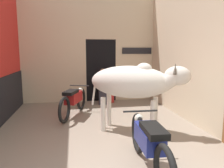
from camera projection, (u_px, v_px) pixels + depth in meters
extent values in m
cube|color=beige|center=(89.00, 12.00, 7.48)|extent=(4.62, 0.18, 1.87)
cube|color=beige|center=(54.00, 71.00, 7.57)|extent=(2.19, 0.18, 2.18)
cube|color=beige|center=(133.00, 70.00, 8.06)|extent=(1.37, 0.18, 2.18)
cube|color=black|center=(100.00, 70.00, 8.20)|extent=(1.06, 0.90, 2.18)
cube|color=black|center=(137.00, 51.00, 7.86)|extent=(1.08, 0.03, 0.22)
cube|color=beige|center=(197.00, 40.00, 5.26)|extent=(0.18, 5.57, 4.06)
ellipsoid|color=silver|center=(130.00, 82.00, 4.77)|extent=(1.91, 1.49, 0.71)
ellipsoid|color=silver|center=(144.00, 69.00, 4.63)|extent=(0.43, 0.42, 0.26)
cylinder|color=silver|center=(168.00, 81.00, 4.51)|extent=(0.57, 0.51, 0.47)
ellipsoid|color=silver|center=(178.00, 76.00, 4.44)|extent=(0.63, 0.55, 0.40)
cylinder|color=silver|center=(94.00, 91.00, 5.06)|extent=(0.14, 0.10, 0.69)
cylinder|color=silver|center=(155.00, 114.00, 4.90)|extent=(0.11, 0.11, 0.76)
cylinder|color=silver|center=(153.00, 119.00, 4.52)|extent=(0.11, 0.11, 0.76)
cylinder|color=silver|center=(109.00, 110.00, 5.23)|extent=(0.11, 0.11, 0.76)
cylinder|color=silver|center=(103.00, 114.00, 4.85)|extent=(0.11, 0.11, 0.76)
cone|color=#473D33|center=(176.00, 68.00, 4.57)|extent=(0.14, 0.17, 0.23)
cone|color=#473D33|center=(175.00, 69.00, 4.30)|extent=(0.14, 0.17, 0.23)
torus|color=black|center=(138.00, 133.00, 3.82)|extent=(0.11, 0.70, 0.69)
cube|color=navy|center=(149.00, 137.00, 3.16)|extent=(0.31, 0.72, 0.28)
cube|color=black|center=(154.00, 130.00, 2.95)|extent=(0.29, 0.58, 0.09)
cylinder|color=black|center=(140.00, 111.00, 3.62)|extent=(0.58, 0.06, 0.03)
sphere|color=silver|center=(139.00, 118.00, 3.73)|extent=(0.15, 0.15, 0.15)
torus|color=black|center=(64.00, 110.00, 5.40)|extent=(0.31, 0.66, 0.67)
torus|color=black|center=(81.00, 99.00, 6.67)|extent=(0.31, 0.66, 0.67)
cube|color=maroon|center=(74.00, 97.00, 6.01)|extent=(0.51, 0.77, 0.28)
cube|color=black|center=(71.00, 92.00, 5.79)|extent=(0.44, 0.63, 0.09)
cylinder|color=black|center=(79.00, 86.00, 6.46)|extent=(0.55, 0.23, 0.03)
sphere|color=silver|center=(80.00, 90.00, 6.58)|extent=(0.15, 0.15, 0.15)
cube|color=#282833|center=(104.00, 97.00, 7.32)|extent=(0.32, 0.14, 0.48)
cube|color=#282833|center=(103.00, 88.00, 7.36)|extent=(0.32, 0.32, 0.11)
cube|color=navy|center=(103.00, 81.00, 7.40)|extent=(0.45, 0.20, 0.46)
sphere|color=#937051|center=(103.00, 72.00, 7.35)|extent=(0.20, 0.20, 0.20)
cylinder|color=red|center=(110.00, 96.00, 7.64)|extent=(0.26, 0.26, 0.44)
cylinder|color=red|center=(110.00, 89.00, 7.61)|extent=(0.36, 0.36, 0.04)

